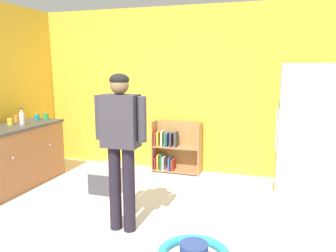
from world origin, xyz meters
TOP-DOWN VIEW (x-y plane):
  - ground_plane at (0.00, 0.00)m, footprint 12.00×12.00m
  - back_wall at (0.00, 2.33)m, footprint 5.20×0.06m
  - refrigerator at (1.78, 1.31)m, footprint 0.73×0.68m
  - bookshelf at (-0.18, 2.14)m, footprint 0.80×0.28m
  - standing_person at (-0.13, 0.03)m, footprint 0.57×0.22m
  - pet_carrier at (-0.81, 1.00)m, footprint 0.42×0.55m
  - clear_bottle at (-2.14, 0.91)m, footprint 0.07×0.07m
  - orange_cup at (-2.42, 1.12)m, footprint 0.08×0.08m
  - teal_cup at (-2.22, 1.34)m, footprint 0.08×0.08m
  - yellow_cup at (-2.30, 0.86)m, footprint 0.08×0.08m
  - green_cup at (-2.11, 1.43)m, footprint 0.08×0.08m

SIDE VIEW (x-z plane):
  - ground_plane at x=0.00m, z-range 0.00..0.00m
  - pet_carrier at x=-0.81m, z-range 0.00..0.36m
  - bookshelf at x=-0.18m, z-range -0.05..0.80m
  - refrigerator at x=1.78m, z-range 0.00..1.78m
  - orange_cup at x=-2.42m, z-range 0.90..0.99m
  - teal_cup at x=-2.22m, z-range 0.90..0.99m
  - yellow_cup at x=-2.30m, z-range 0.90..0.99m
  - green_cup at x=-2.11m, z-range 0.90..0.99m
  - clear_bottle at x=-2.14m, z-range 0.88..1.12m
  - standing_person at x=-0.13m, z-range 0.17..1.84m
  - back_wall at x=0.00m, z-range 0.00..2.70m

